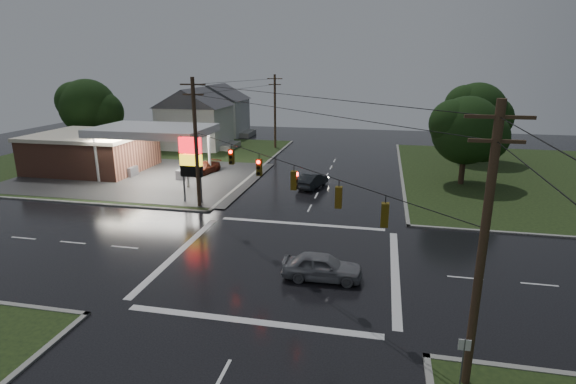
% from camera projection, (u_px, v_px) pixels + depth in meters
% --- Properties ---
extents(ground, '(120.00, 120.00, 0.00)m').
position_uv_depth(ground, '(282.00, 261.00, 28.41)').
color(ground, black).
rests_on(ground, ground).
extents(grass_nw, '(36.00, 36.00, 0.08)m').
position_uv_depth(grass_nw, '(130.00, 159.00, 57.98)').
color(grass_nw, black).
rests_on(grass_nw, ground).
extents(grass_ne, '(36.00, 36.00, 0.08)m').
position_uv_depth(grass_ne, '(573.00, 180.00, 47.70)').
color(grass_ne, black).
rests_on(grass_ne, ground).
extents(gas_station, '(26.20, 18.00, 5.60)m').
position_uv_depth(gas_station, '(100.00, 149.00, 51.29)').
color(gas_station, '#2D2D2D').
rests_on(gas_station, ground).
extents(pylon_sign, '(2.00, 0.35, 6.00)m').
position_uv_depth(pylon_sign, '(191.00, 159.00, 39.24)').
color(pylon_sign, '#59595E').
rests_on(pylon_sign, ground).
extents(utility_pole_nw, '(2.20, 0.32, 11.00)m').
position_uv_depth(utility_pole_nw, '(196.00, 142.00, 37.63)').
color(utility_pole_nw, '#382619').
rests_on(utility_pole_nw, ground).
extents(utility_pole_se, '(2.20, 0.32, 11.00)m').
position_uv_depth(utility_pole_se, '(482.00, 249.00, 16.01)').
color(utility_pole_se, '#382619').
rests_on(utility_pole_se, ground).
extents(utility_pole_n, '(2.20, 0.32, 10.50)m').
position_uv_depth(utility_pole_n, '(275.00, 110.00, 64.49)').
color(utility_pole_n, '#382619').
rests_on(utility_pole_n, ground).
extents(traffic_signals, '(26.87, 26.87, 1.47)m').
position_uv_depth(traffic_signals, '(282.00, 161.00, 26.59)').
color(traffic_signals, black).
rests_on(traffic_signals, ground).
extents(house_near, '(11.05, 8.48, 8.60)m').
position_uv_depth(house_near, '(195.00, 118.00, 65.17)').
color(house_near, silver).
rests_on(house_near, ground).
extents(house_far, '(11.05, 8.48, 8.60)m').
position_uv_depth(house_far, '(218.00, 109.00, 76.64)').
color(house_far, silver).
rests_on(house_far, ground).
extents(tree_nw_behind, '(8.93, 7.60, 10.00)m').
position_uv_depth(tree_nw_behind, '(89.00, 107.00, 61.57)').
color(tree_nw_behind, black).
rests_on(tree_nw_behind, ground).
extents(tree_ne_near, '(7.99, 6.80, 8.98)m').
position_uv_depth(tree_ne_near, '(468.00, 131.00, 44.75)').
color(tree_ne_near, black).
rests_on(tree_ne_near, ground).
extents(tree_ne_far, '(8.46, 7.20, 9.80)m').
position_uv_depth(tree_ne_far, '(478.00, 112.00, 55.26)').
color(tree_ne_far, black).
rests_on(tree_ne_far, ground).
extents(car_north, '(2.79, 4.73, 1.47)m').
position_uv_depth(car_north, '(313.00, 180.00, 45.00)').
color(car_north, black).
rests_on(car_north, ground).
extents(car_crossing, '(4.68, 1.97, 1.58)m').
position_uv_depth(car_crossing, '(322.00, 266.00, 25.90)').
color(car_crossing, gray).
rests_on(car_crossing, ground).
extents(car_pump, '(2.90, 4.84, 1.31)m').
position_uv_depth(car_pump, '(205.00, 168.00, 50.57)').
color(car_pump, '#542013').
rests_on(car_pump, ground).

